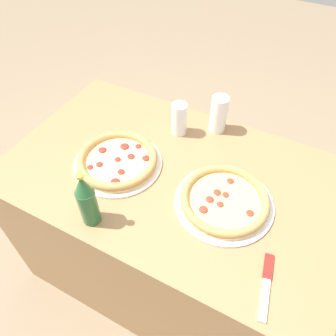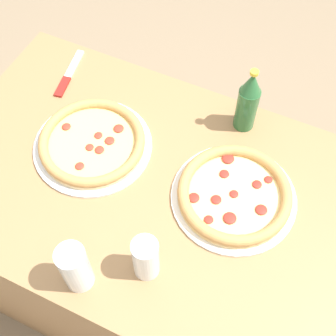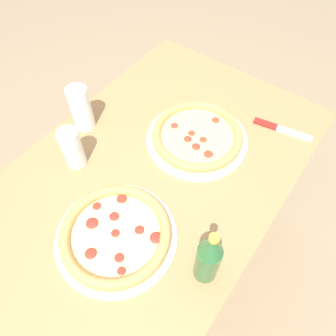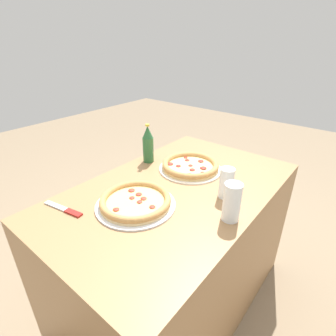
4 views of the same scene
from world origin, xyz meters
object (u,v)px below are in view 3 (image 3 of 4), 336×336
pizza_veggie (116,234)px  beer_bottle (209,258)px  pizza_salami (197,136)px  knife (280,129)px  glass_lemonade (81,109)px  glass_orange_juice (73,150)px

pizza_veggie → beer_bottle: beer_bottle is taller
pizza_veggie → pizza_salami: bearing=-178.2°
knife → beer_bottle: bearing=5.5°
glass_lemonade → pizza_salami: bearing=115.6°
glass_orange_juice → pizza_veggie: bearing=66.0°
glass_orange_juice → beer_bottle: size_ratio=0.63×
pizza_salami → glass_orange_juice: glass_orange_juice is taller
beer_bottle → knife: beer_bottle is taller
beer_bottle → pizza_salami: bearing=-144.2°
glass_lemonade → knife: 0.67m
pizza_salami → glass_lemonade: size_ratio=2.15×
pizza_salami → glass_lemonade: 0.39m
pizza_veggie → knife: bearing=163.1°
pizza_veggie → glass_lemonade: (-0.25, -0.36, 0.05)m
pizza_veggie → glass_lemonade: bearing=-124.9°
beer_bottle → pizza_veggie: bearing=-75.6°
glass_orange_juice → beer_bottle: 0.52m
glass_lemonade → beer_bottle: (0.19, 0.60, 0.03)m
glass_orange_juice → knife: glass_orange_juice is taller
glass_orange_juice → pizza_salami: bearing=139.2°
glass_lemonade → beer_bottle: beer_bottle is taller
pizza_veggie → glass_orange_juice: size_ratio=2.40×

